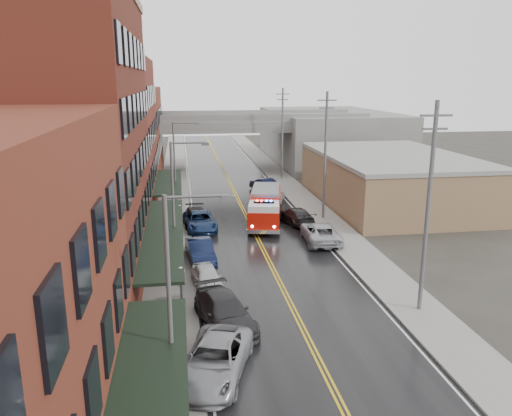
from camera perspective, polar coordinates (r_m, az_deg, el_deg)
road at (r=42.35m, az=0.14°, el=-3.43°), size 11.00×160.00×0.02m
sidewalk_left at (r=41.90m, az=-9.80°, el=-3.75°), size 3.00×160.00×0.15m
sidewalk_right at (r=43.99m, az=9.59°, el=-2.86°), size 3.00×160.00×0.15m
curb_left at (r=41.88m, az=-7.53°, el=-3.67°), size 0.30×160.00×0.15m
curb_right at (r=43.51m, az=7.53°, el=-2.97°), size 0.30×160.00×0.15m
brick_building_b at (r=33.83m, az=-20.91°, el=6.69°), size 9.00×20.00×18.00m
brick_building_c at (r=51.13m, az=-16.77°, el=7.66°), size 9.00×15.00×15.00m
brick_building_far at (r=68.56m, az=-14.72°, el=8.13°), size 9.00×20.00×12.00m
tan_building at (r=55.54m, az=15.07°, el=3.05°), size 14.00×22.00×5.00m
right_far_block at (r=83.89m, az=8.23°, el=8.16°), size 18.00×30.00×8.00m
awning_0 at (r=17.14m, az=-12.32°, el=-21.78°), size 2.60×16.00×3.09m
awning_1 at (r=34.35m, az=-10.50°, el=-2.77°), size 2.60×18.00×3.09m
awning_2 at (r=51.33m, az=-9.97°, el=2.98°), size 2.60×13.00×3.09m
globe_lamp_1 at (r=27.96m, az=-8.56°, el=-8.24°), size 0.44×0.44×3.12m
globe_lamp_2 at (r=41.24m, az=-8.68°, el=-0.75°), size 0.44×0.44×3.12m
street_lamp_0 at (r=19.48m, az=-9.18°, el=-9.48°), size 2.64×0.22×9.00m
street_lamp_1 at (r=34.73m, az=-9.06°, el=1.24°), size 2.64×0.22×9.00m
street_lamp_2 at (r=50.44m, az=-9.02°, el=5.35°), size 2.64×0.22×9.00m
utility_pole_0 at (r=28.98m, az=19.09°, el=0.25°), size 1.80×0.24×12.00m
utility_pole_1 at (r=47.25m, az=7.92°, el=6.16°), size 1.80×0.24×12.00m
utility_pole_2 at (r=66.53m, az=3.02°, el=8.66°), size 1.80×0.24×12.00m
overpass at (r=72.43m, az=-3.77°, el=8.87°), size 40.00×10.00×7.50m
fire_truck at (r=45.92m, az=1.06°, el=0.21°), size 4.84×9.03×3.16m
parked_car_left_2 at (r=23.49m, az=-4.76°, el=-16.93°), size 4.38×6.40×1.63m
parked_car_left_3 at (r=27.62m, az=-3.59°, el=-11.76°), size 3.64×6.15×1.67m
parked_car_left_4 at (r=32.50m, az=-5.63°, el=-7.89°), size 2.17×4.30×1.41m
parked_car_left_5 at (r=36.89m, az=-6.38°, el=-4.95°), size 2.25×5.13×1.64m
parked_car_left_6 at (r=44.76m, az=-6.44°, el=-1.50°), size 3.13×5.85×1.56m
parked_car_left_7 at (r=46.30m, az=-6.90°, el=-1.02°), size 2.14×5.13×1.48m
parked_car_right_0 at (r=41.47m, az=7.38°, el=-2.78°), size 3.11×6.04×1.63m
parked_car_right_1 at (r=46.62m, az=4.54°, el=-0.86°), size 3.08×5.41×1.48m
parked_car_right_2 at (r=54.64m, az=2.32°, el=1.41°), size 2.81×4.34×1.38m
parked_car_right_3 at (r=59.71m, az=0.95°, el=2.66°), size 3.14×5.18×1.61m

